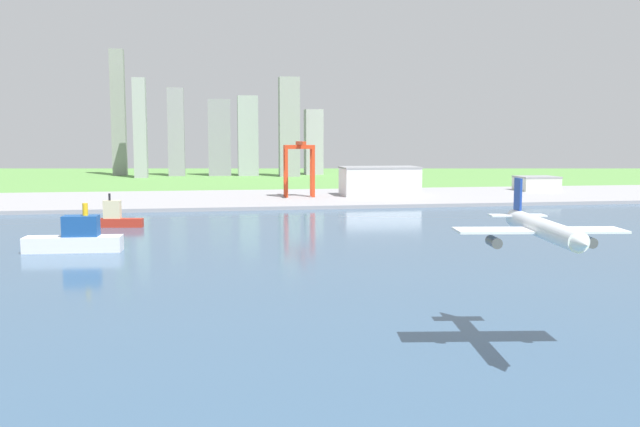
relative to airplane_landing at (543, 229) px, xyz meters
name	(u,v)px	position (x,y,z in m)	size (l,w,h in m)	color
ground_plane	(319,238)	(-18.58, 174.02, -27.07)	(2400.00, 2400.00, 0.00)	#5A9245
water_bay	(345,261)	(-18.58, 114.02, -27.00)	(840.00, 360.00, 0.15)	#385675
industrial_pier	(277,198)	(-18.58, 364.02, -25.82)	(840.00, 140.00, 2.50)	#959498
airplane_landing	(543,229)	(0.00, 0.00, 0.00)	(35.95, 41.63, 13.43)	silver
ferry_boat	(76,239)	(-121.06, 152.48, -21.62)	(38.53, 10.95, 19.58)	white
tugboat_small	(117,218)	(-114.63, 226.89, -21.99)	(24.03, 7.97, 17.33)	#B22D1E
port_crane_red	(299,158)	(-2.73, 358.85, 4.04)	(22.04, 37.33, 40.55)	red
warehouse_main	(379,181)	(59.05, 365.87, -13.80)	(57.96, 31.33, 21.51)	white
warehouse_annex	(537,183)	(197.46, 388.77, -18.70)	(31.62, 26.17, 11.71)	silver
distant_skyline	(222,131)	(-51.40, 689.34, 26.37)	(253.39, 73.23, 150.16)	gray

